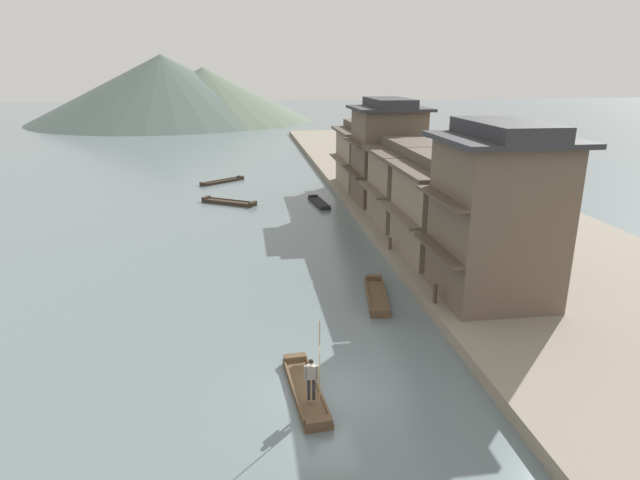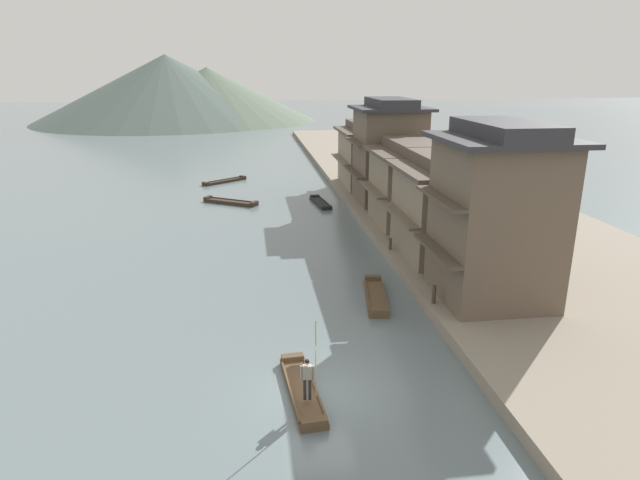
% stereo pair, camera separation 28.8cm
% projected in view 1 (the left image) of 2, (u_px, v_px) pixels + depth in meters
% --- Properties ---
extents(ground_plane, '(400.00, 400.00, 0.00)m').
position_uv_depth(ground_plane, '(324.00, 394.00, 20.22)').
color(ground_plane, slate).
extents(riverbank_right, '(18.00, 110.00, 0.60)m').
position_uv_depth(riverbank_right, '(436.00, 196.00, 50.47)').
color(riverbank_right, gray).
rests_on(riverbank_right, ground).
extents(boat_foreground_poled, '(1.40, 4.76, 0.42)m').
position_uv_depth(boat_foreground_poled, '(306.00, 390.00, 20.20)').
color(boat_foreground_poled, brown).
rests_on(boat_foreground_poled, ground).
extents(boatman_person, '(0.57, 0.29, 3.04)m').
position_uv_depth(boatman_person, '(312.00, 374.00, 18.90)').
color(boatman_person, black).
rests_on(boatman_person, boat_foreground_poled).
extents(boat_moored_nearest, '(4.66, 3.97, 0.37)m').
position_uv_depth(boat_moored_nearest, '(222.00, 181.00, 57.89)').
color(boat_moored_nearest, '#33281E').
rests_on(boat_moored_nearest, ground).
extents(boat_moored_second, '(5.01, 3.67, 0.44)m').
position_uv_depth(boat_moored_second, '(229.00, 202.00, 48.70)').
color(boat_moored_second, '#33281E').
rests_on(boat_moored_second, ground).
extents(boat_moored_third, '(1.52, 4.73, 0.37)m').
position_uv_depth(boat_moored_third, '(319.00, 203.00, 48.58)').
color(boat_moored_third, '#232326').
rests_on(boat_moored_third, ground).
extents(boat_moored_far, '(1.73, 4.87, 0.46)m').
position_uv_depth(boat_moored_far, '(377.00, 296.00, 28.53)').
color(boat_moored_far, brown).
rests_on(boat_moored_far, ground).
extents(house_waterfront_nearest, '(6.24, 6.24, 8.74)m').
position_uv_depth(house_waterfront_nearest, '(497.00, 214.00, 26.22)').
color(house_waterfront_nearest, brown).
rests_on(house_waterfront_nearest, riverbank_right).
extents(house_waterfront_second, '(5.94, 7.25, 6.14)m').
position_uv_depth(house_waterfront_second, '(443.00, 207.00, 32.94)').
color(house_waterfront_second, '#7F705B').
rests_on(house_waterfront_second, riverbank_right).
extents(house_waterfront_tall, '(6.27, 6.77, 6.14)m').
position_uv_depth(house_waterfront_tall, '(410.00, 183.00, 39.76)').
color(house_waterfront_tall, '#7F705B').
rests_on(house_waterfront_tall, riverbank_right).
extents(house_waterfront_narrow, '(6.35, 6.48, 8.74)m').
position_uv_depth(house_waterfront_narrow, '(387.00, 152.00, 45.91)').
color(house_waterfront_narrow, brown).
rests_on(house_waterfront_narrow, riverbank_right).
extents(house_waterfront_far, '(5.26, 8.12, 6.14)m').
position_uv_depth(house_waterfront_far, '(363.00, 155.00, 52.92)').
color(house_waterfront_far, gray).
rests_on(house_waterfront_far, riverbank_right).
extents(mooring_post_dock_near, '(0.20, 0.20, 0.93)m').
position_uv_depth(mooring_post_dock_near, '(435.00, 294.00, 26.55)').
color(mooring_post_dock_near, '#473828').
rests_on(mooring_post_dock_near, riverbank_right).
extents(mooring_post_dock_mid, '(0.20, 0.20, 0.73)m').
position_uv_depth(mooring_post_dock_mid, '(390.00, 244.00, 34.53)').
color(mooring_post_dock_mid, '#473828').
rests_on(mooring_post_dock_mid, riverbank_right).
extents(hill_far_west, '(49.78, 49.78, 12.08)m').
position_uv_depth(hill_far_west, '(204.00, 94.00, 124.91)').
color(hill_far_west, '#5B6B5B').
rests_on(hill_far_west, ground).
extents(hill_far_centre, '(59.79, 59.79, 14.85)m').
position_uv_depth(hill_far_centre, '(163.00, 88.00, 123.67)').
color(hill_far_centre, '#4C5B56').
rests_on(hill_far_centre, ground).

